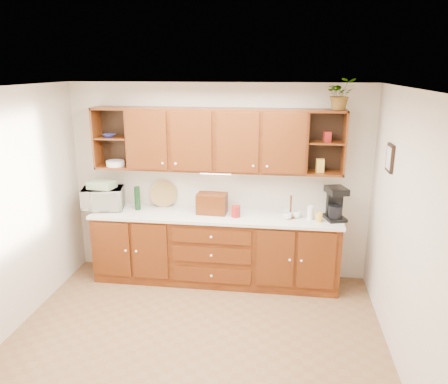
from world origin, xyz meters
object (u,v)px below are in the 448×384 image
(bread_box, at_px, (212,204))
(coffee_maker, at_px, (335,204))
(microwave, at_px, (103,199))
(potted_plant, at_px, (341,94))

(bread_box, bearing_deg, coffee_maker, 2.47)
(microwave, xyz_separation_m, bread_box, (1.48, 0.03, -0.01))
(bread_box, relative_size, potted_plant, 1.02)
(microwave, bearing_deg, coffee_maker, -13.13)
(microwave, height_order, coffee_maker, coffee_maker)
(potted_plant, bearing_deg, coffee_maker, -67.41)
(coffee_maker, distance_m, potted_plant, 1.34)
(potted_plant, bearing_deg, microwave, -178.55)
(microwave, height_order, bread_box, microwave)
(microwave, relative_size, bread_box, 1.39)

